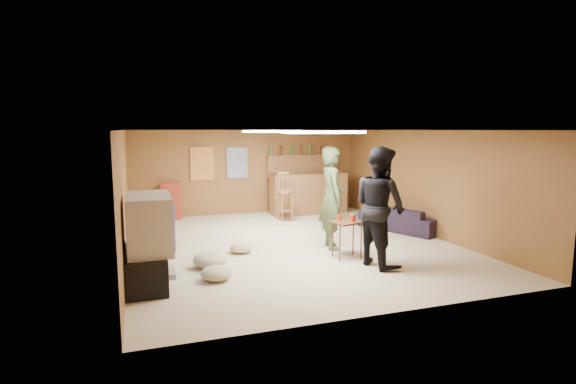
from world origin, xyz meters
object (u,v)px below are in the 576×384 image
object	(u,v)px
tv_body	(149,223)
bar_counter	(308,193)
person_black	(380,206)
tray_table	(347,240)
sofa	(400,218)
person_olive	(332,198)

from	to	relation	value
tv_body	bar_counter	bearing A→B (deg)	47.00
person_black	tray_table	world-z (taller)	person_black
tv_body	person_black	size ratio (longest dim) A/B	0.56
tv_body	bar_counter	xyz separation A→B (m)	(4.15, 4.45, -0.35)
tv_body	tray_table	world-z (taller)	tv_body
tv_body	person_black	xyz separation A→B (m)	(3.57, -0.21, 0.08)
tray_table	bar_counter	bearing A→B (deg)	77.71
bar_counter	sofa	bearing A→B (deg)	-65.14
person_olive	tv_body	bearing A→B (deg)	115.89
sofa	person_black	bearing A→B (deg)	116.01
bar_counter	person_olive	bearing A→B (deg)	-104.23
bar_counter	person_black	world-z (taller)	person_black
tv_body	person_olive	xyz separation A→B (m)	(3.28, 1.02, 0.05)
person_black	tray_table	xyz separation A→B (m)	(-0.33, 0.51, -0.65)
person_olive	tray_table	xyz separation A→B (m)	(-0.03, -0.71, -0.63)
bar_counter	sofa	size ratio (longest dim) A/B	1.10
person_black	person_olive	bearing A→B (deg)	3.13
tv_body	bar_counter	distance (m)	6.09
sofa	tv_body	bearing A→B (deg)	85.50
bar_counter	person_olive	distance (m)	3.56
person_black	sofa	distance (m)	2.83
person_olive	person_black	distance (m)	1.26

